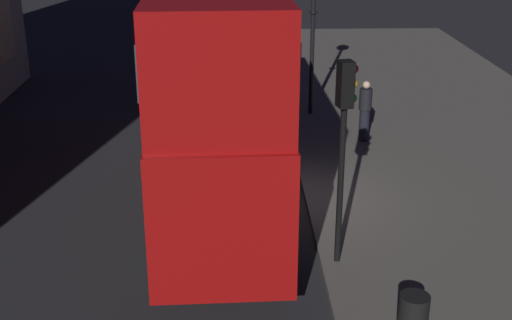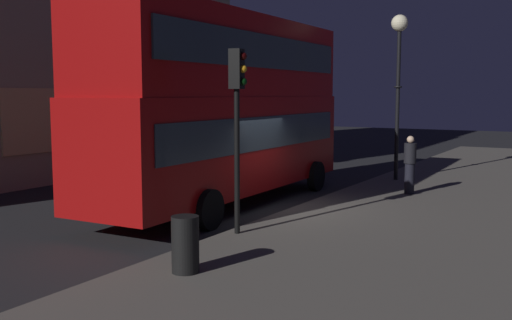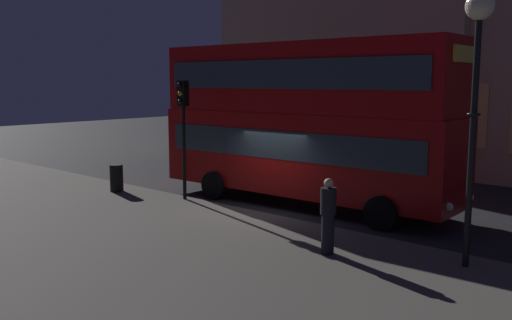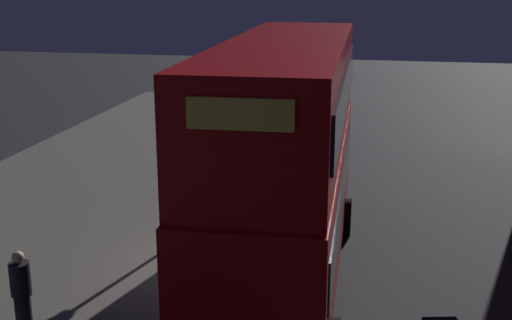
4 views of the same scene
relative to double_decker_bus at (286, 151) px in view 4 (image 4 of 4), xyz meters
name	(u,v)px [view 4 (image 4 of 4)]	position (x,y,z in m)	size (l,w,h in m)	color
ground_plane	(219,268)	(-0.17, -1.56, -2.96)	(80.00, 80.00, 0.00)	#232326
sidewalk_slab	(16,248)	(-0.17, -6.78, -2.90)	(44.00, 9.42, 0.12)	#5B564F
double_decker_bus	(286,151)	(0.00, 0.00, 0.00)	(10.66, 3.06, 5.33)	#9E0C0C
traffic_light_near_kerb	(215,115)	(-3.20, -2.40, 0.05)	(0.36, 0.39, 4.02)	black
pedestrian	(22,296)	(3.87, -4.18, -1.92)	(0.37, 0.37, 1.79)	black
litter_bin	(217,169)	(-6.08, -3.15, -2.35)	(0.48, 0.48, 0.98)	black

